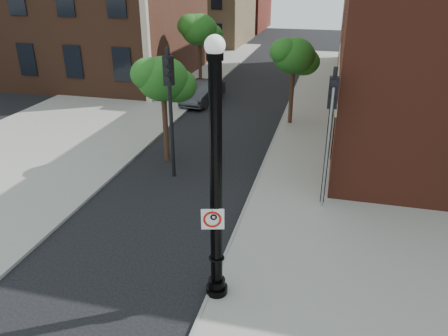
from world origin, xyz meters
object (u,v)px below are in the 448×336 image
(lamppost, at_px, (216,192))
(parked_car, at_px, (203,92))
(traffic_signal_right, at_px, (331,116))
(no_parking_sign, at_px, (213,219))
(traffic_signal_left, at_px, (170,93))

(lamppost, distance_m, parked_car, 19.23)
(lamppost, xyz_separation_m, parked_car, (-5.81, 18.17, -2.47))
(parked_car, xyz_separation_m, traffic_signal_right, (8.37, -12.25, 2.79))
(no_parking_sign, bearing_deg, parked_car, 92.58)
(lamppost, xyz_separation_m, no_parking_sign, (-0.04, -0.17, -0.67))
(no_parking_sign, relative_size, traffic_signal_left, 0.11)
(no_parking_sign, xyz_separation_m, traffic_signal_left, (-3.74, 7.08, 1.16))
(lamppost, bearing_deg, parked_car, 107.74)
(parked_car, relative_size, traffic_signal_right, 0.85)
(parked_car, distance_m, traffic_signal_right, 15.09)
(traffic_signal_right, bearing_deg, parked_car, 121.27)
(lamppost, relative_size, parked_car, 1.56)
(no_parking_sign, distance_m, traffic_signal_left, 8.09)
(traffic_signal_left, bearing_deg, no_parking_sign, -56.42)
(lamppost, height_order, traffic_signal_left, lamppost)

